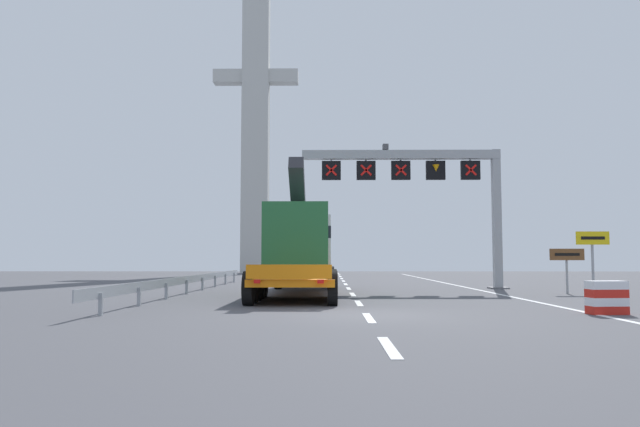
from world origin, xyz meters
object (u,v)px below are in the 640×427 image
crash_barrier_striped (607,298)px  bridge_pylon_distant (256,111)px  heavy_haul_truck_orange (302,248)px  tourist_info_sign_brown (567,259)px  overhead_lane_gantry (427,177)px  exit_sign_yellow (593,248)px

crash_barrier_striped → bridge_pylon_distant: (-15.21, 47.34, 16.74)m
heavy_haul_truck_orange → bridge_pylon_distant: bearing=99.9°
heavy_haul_truck_orange → tourist_info_sign_brown: heavy_haul_truck_orange is taller
overhead_lane_gantry → crash_barrier_striped: bearing=-79.9°
heavy_haul_truck_orange → bridge_pylon_distant: bridge_pylon_distant is taller
overhead_lane_gantry → heavy_haul_truck_orange: (-6.20, -3.77, -3.62)m
overhead_lane_gantry → crash_barrier_striped: 15.22m
tourist_info_sign_brown → exit_sign_yellow: bearing=-89.8°
tourist_info_sign_brown → bridge_pylon_distant: 44.64m
exit_sign_yellow → overhead_lane_gantry: bearing=126.2°
exit_sign_yellow → crash_barrier_striped: (-2.67, -7.01, -1.45)m
heavy_haul_truck_orange → exit_sign_yellow: heavy_haul_truck_orange is taller
exit_sign_yellow → tourist_info_sign_brown: (-0.01, 2.57, -0.43)m
crash_barrier_striped → tourist_info_sign_brown: bearing=74.5°
heavy_haul_truck_orange → exit_sign_yellow: size_ratio=5.52×
heavy_haul_truck_orange → tourist_info_sign_brown: (11.38, -0.75, -0.52)m
heavy_haul_truck_orange → bridge_pylon_distant: (-6.49, 37.01, 15.20)m
exit_sign_yellow → crash_barrier_striped: size_ratio=2.43×
overhead_lane_gantry → tourist_info_sign_brown: bearing=-41.1°
exit_sign_yellow → bridge_pylon_distant: 46.70m
heavy_haul_truck_orange → crash_barrier_striped: heavy_haul_truck_orange is taller
heavy_haul_truck_orange → bridge_pylon_distant: 40.54m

